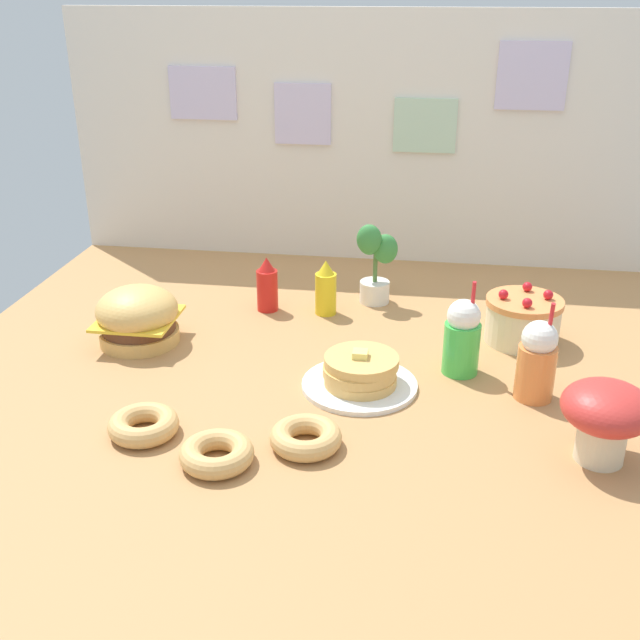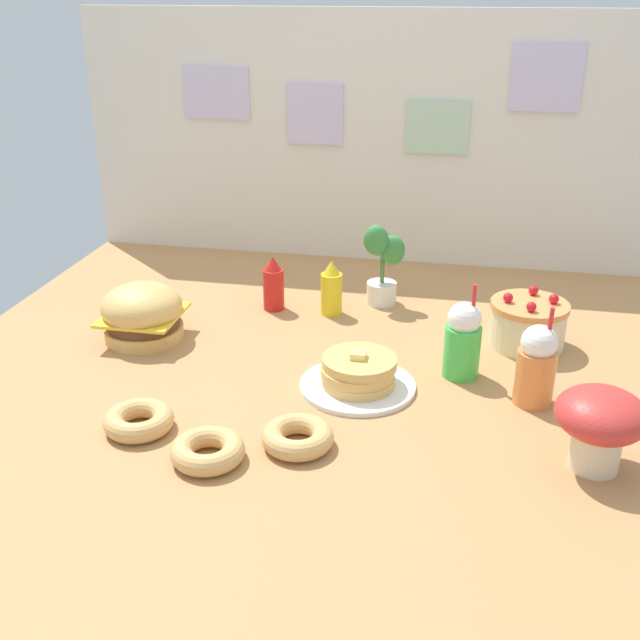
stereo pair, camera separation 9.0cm
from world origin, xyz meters
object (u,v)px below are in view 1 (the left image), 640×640
(cream_soda_cup, at_px, (462,337))
(pancake_stack, at_px, (360,375))
(ketchup_bottle, at_px, (267,286))
(mustard_bottle, at_px, (326,289))
(donut_chocolate, at_px, (217,453))
(mushroom_stool, at_px, (606,414))
(orange_float_cup, at_px, (537,361))
(potted_plant, at_px, (375,260))
(donut_pink_glaze, at_px, (144,424))
(burger, at_px, (138,317))
(layer_cake, at_px, (523,320))
(donut_vanilla, at_px, (306,437))

(cream_soda_cup, bearing_deg, pancake_stack, -153.95)
(ketchup_bottle, height_order, mustard_bottle, same)
(donut_chocolate, distance_m, mushroom_stool, 0.86)
(orange_float_cup, distance_m, potted_plant, 0.74)
(donut_pink_glaze, xyz_separation_m, mushroom_stool, (1.05, 0.05, 0.09))
(burger, xyz_separation_m, layer_cake, (1.13, 0.18, -0.01))
(burger, distance_m, donut_vanilla, 0.76)
(mustard_bottle, bearing_deg, pancake_stack, -71.47)
(layer_cake, relative_size, mushroom_stool, 1.13)
(pancake_stack, height_order, donut_pink_glaze, pancake_stack)
(ketchup_bottle, height_order, donut_chocolate, ketchup_bottle)
(cream_soda_cup, height_order, donut_chocolate, cream_soda_cup)
(mustard_bottle, bearing_deg, donut_pink_glaze, -112.64)
(ketchup_bottle, bearing_deg, pancake_stack, -53.64)
(donut_chocolate, bearing_deg, donut_pink_glaze, 155.97)
(orange_float_cup, xyz_separation_m, potted_plant, (-0.46, 0.58, 0.04))
(donut_pink_glaze, distance_m, donut_vanilla, 0.39)
(orange_float_cup, bearing_deg, donut_chocolate, -150.68)
(ketchup_bottle, height_order, orange_float_cup, orange_float_cup)
(ketchup_bottle, relative_size, donut_chocolate, 1.08)
(donut_vanilla, bearing_deg, potted_plant, 84.83)
(ketchup_bottle, height_order, mushroom_stool, mushroom_stool)
(cream_soda_cup, bearing_deg, mustard_bottle, 140.52)
(mustard_bottle, relative_size, donut_chocolate, 1.08)
(donut_pink_glaze, distance_m, potted_plant, 1.02)
(layer_cake, relative_size, potted_plant, 0.82)
(ketchup_bottle, relative_size, mustard_bottle, 1.00)
(pancake_stack, distance_m, potted_plant, 0.61)
(donut_pink_glaze, relative_size, donut_chocolate, 1.00)
(donut_chocolate, height_order, donut_vanilla, same)
(burger, height_order, potted_plant, potted_plant)
(layer_cake, relative_size, donut_vanilla, 1.34)
(donut_pink_glaze, bearing_deg, mustard_bottle, 67.36)
(donut_chocolate, bearing_deg, mustard_bottle, 82.08)
(pancake_stack, relative_size, layer_cake, 1.36)
(burger, xyz_separation_m, cream_soda_cup, (0.94, -0.05, 0.02))
(mushroom_stool, bearing_deg, mustard_bottle, 134.89)
(layer_cake, relative_size, cream_soda_cup, 0.83)
(pancake_stack, xyz_separation_m, layer_cake, (0.45, 0.36, 0.03))
(donut_vanilla, distance_m, potted_plant, 0.91)
(burger, relative_size, donut_pink_glaze, 1.43)
(mushroom_stool, bearing_deg, cream_soda_cup, 128.54)
(orange_float_cup, bearing_deg, ketchup_bottle, 149.95)
(ketchup_bottle, relative_size, orange_float_cup, 0.67)
(pancake_stack, xyz_separation_m, ketchup_bottle, (-0.35, 0.48, 0.05))
(donut_chocolate, xyz_separation_m, potted_plant, (0.27, 0.99, 0.12))
(layer_cake, xyz_separation_m, donut_chocolate, (-0.73, -0.75, -0.04))
(donut_chocolate, bearing_deg, layer_cake, 45.88)
(layer_cake, height_order, donut_chocolate, layer_cake)
(burger, distance_m, ketchup_bottle, 0.44)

